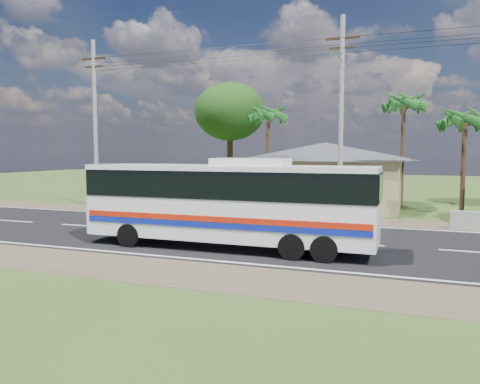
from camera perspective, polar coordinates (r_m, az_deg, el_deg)
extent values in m
plane|color=#2D4619|center=(20.78, 1.09, -5.54)|extent=(120.00, 120.00, 0.00)
cube|color=black|center=(20.78, 1.09, -5.51)|extent=(120.00, 10.00, 0.02)
cube|color=brown|center=(26.92, 5.66, -3.13)|extent=(120.00, 3.00, 0.01)
cube|color=brown|center=(14.94, -7.28, -9.76)|extent=(120.00, 3.00, 0.01)
cube|color=silver|center=(25.20, 4.62, -3.63)|extent=(120.00, 0.15, 0.01)
cube|color=silver|center=(16.50, -4.36, -8.24)|extent=(120.00, 0.15, 0.01)
cube|color=silver|center=(20.77, 1.09, -5.47)|extent=(120.00, 0.15, 0.01)
cube|color=tan|center=(32.87, 10.24, 1.08)|extent=(10.00, 8.00, 3.20)
cube|color=#4C4F54|center=(32.80, 10.29, 3.96)|extent=(10.60, 8.60, 0.10)
pyramid|color=#4C4F54|center=(32.80, 10.32, 5.97)|extent=(12.40, 10.00, 1.20)
cube|color=black|center=(29.66, 3.16, 0.93)|extent=(1.20, 0.08, 1.20)
cube|color=black|center=(28.92, 8.85, 0.78)|extent=(1.20, 0.08, 1.20)
cube|color=black|center=(28.48, 14.77, 0.60)|extent=(1.20, 0.08, 1.20)
cylinder|color=#9E9E99|center=(32.51, -17.23, 7.77)|extent=(0.26, 0.26, 11.00)
cube|color=#3B2215|center=(33.02, -17.43, 15.24)|extent=(1.80, 0.12, 0.12)
cube|color=#3B2215|center=(32.93, -17.40, 14.39)|extent=(1.40, 0.10, 0.10)
cylinder|color=#9E9E99|center=(26.11, 12.21, 8.62)|extent=(0.26, 0.26, 11.00)
cube|color=#3B2215|center=(26.74, 12.39, 17.85)|extent=(1.80, 0.12, 0.12)
cube|color=#3B2215|center=(26.63, 12.37, 16.80)|extent=(1.40, 0.10, 0.10)
cylinder|color=gray|center=(25.52, 12.02, 15.73)|extent=(0.08, 2.00, 0.08)
cube|color=gray|center=(24.55, 11.66, 16.17)|extent=(0.50, 0.18, 0.12)
cylinder|color=black|center=(28.92, -4.22, 16.56)|extent=(16.00, 0.02, 0.02)
cylinder|color=#47301E|center=(30.43, 25.58, 3.00)|extent=(0.28, 0.28, 6.00)
cylinder|color=#47301E|center=(34.80, 19.19, 4.64)|extent=(0.28, 0.28, 7.50)
cylinder|color=#47301E|center=(36.89, 3.43, 4.52)|extent=(0.28, 0.28, 7.00)
cylinder|color=#47301E|center=(40.10, -1.23, 3.82)|extent=(0.50, 0.50, 5.95)
ellipsoid|color=#173A0F|center=(40.23, -1.24, 9.77)|extent=(6.00, 6.00, 4.92)
cube|color=white|center=(18.16, -1.51, -1.20)|extent=(11.33, 2.43, 2.83)
cube|color=black|center=(18.09, -1.52, 1.02)|extent=(11.38, 2.48, 1.04)
cube|color=black|center=(20.86, -16.13, 0.45)|extent=(0.13, 2.17, 1.70)
cube|color=#B51D0B|center=(17.12, -2.98, -3.34)|extent=(11.13, 0.11, 0.21)
cube|color=#0D1B90|center=(17.16, -2.97, -4.11)|extent=(11.13, 0.11, 0.21)
cube|color=white|center=(17.73, 1.32, 3.69)|extent=(2.84, 1.53, 0.28)
cylinder|color=black|center=(19.13, -13.34, -5.16)|extent=(0.95, 0.34, 0.94)
cylinder|color=black|center=(20.94, -10.08, -4.22)|extent=(0.95, 0.34, 0.94)
cylinder|color=black|center=(16.50, 6.34, -6.67)|extent=(0.95, 0.34, 0.94)
cylinder|color=black|center=(18.58, 7.93, -5.37)|extent=(0.95, 0.34, 0.94)
cylinder|color=black|center=(16.28, 10.24, -6.88)|extent=(0.95, 0.34, 0.94)
cylinder|color=black|center=(18.38, 11.40, -5.53)|extent=(0.95, 0.34, 0.94)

